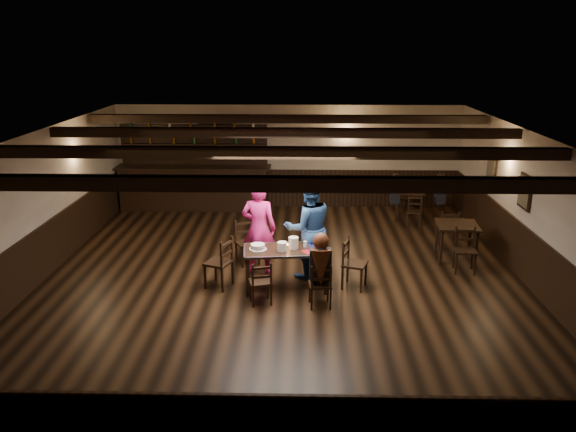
{
  "coord_description": "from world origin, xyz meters",
  "views": [
    {
      "loc": [
        0.32,
        -9.61,
        4.25
      ],
      "look_at": [
        0.09,
        0.2,
        1.2
      ],
      "focal_mm": 35.0,
      "sensor_mm": 36.0,
      "label": 1
    }
  ],
  "objects_px": {
    "chair_near_right": "(321,283)",
    "bar_counter": "(195,182)",
    "chair_near_left": "(261,280)",
    "dining_table": "(286,254)",
    "man_blue": "(309,228)",
    "woman_pink": "(259,228)",
    "cake": "(258,247)"
  },
  "relations": [
    {
      "from": "chair_near_right",
      "to": "bar_counter",
      "type": "xyz_separation_m",
      "value": [
        -3.14,
        5.82,
        0.27
      ]
    },
    {
      "from": "chair_near_left",
      "to": "chair_near_right",
      "type": "relative_size",
      "value": 0.99
    },
    {
      "from": "dining_table",
      "to": "chair_near_left",
      "type": "xyz_separation_m",
      "value": [
        -0.39,
        -0.67,
        -0.21
      ]
    },
    {
      "from": "man_blue",
      "to": "bar_counter",
      "type": "bearing_deg",
      "value": -71.22
    },
    {
      "from": "dining_table",
      "to": "man_blue",
      "type": "relative_size",
      "value": 0.81
    },
    {
      "from": "bar_counter",
      "to": "dining_table",
      "type": "bearing_deg",
      "value": -63.32
    },
    {
      "from": "woman_pink",
      "to": "cake",
      "type": "relative_size",
      "value": 5.78
    },
    {
      "from": "chair_near_right",
      "to": "man_blue",
      "type": "distance_m",
      "value": 1.42
    },
    {
      "from": "woman_pink",
      "to": "cake",
      "type": "distance_m",
      "value": 0.73
    },
    {
      "from": "cake",
      "to": "dining_table",
      "type": "bearing_deg",
      "value": 3.49
    },
    {
      "from": "cake",
      "to": "bar_counter",
      "type": "xyz_separation_m",
      "value": [
        -2.05,
        5.08,
        -0.07
      ]
    },
    {
      "from": "bar_counter",
      "to": "woman_pink",
      "type": "bearing_deg",
      "value": -65.16
    },
    {
      "from": "chair_near_right",
      "to": "woman_pink",
      "type": "relative_size",
      "value": 0.43
    },
    {
      "from": "chair_near_left",
      "to": "bar_counter",
      "type": "relative_size",
      "value": 0.19
    },
    {
      "from": "man_blue",
      "to": "cake",
      "type": "bearing_deg",
      "value": 18.38
    },
    {
      "from": "bar_counter",
      "to": "chair_near_right",
      "type": "bearing_deg",
      "value": -61.67
    },
    {
      "from": "woman_pink",
      "to": "man_blue",
      "type": "bearing_deg",
      "value": -179.16
    },
    {
      "from": "dining_table",
      "to": "chair_near_left",
      "type": "relative_size",
      "value": 2.01
    },
    {
      "from": "dining_table",
      "to": "bar_counter",
      "type": "height_order",
      "value": "bar_counter"
    },
    {
      "from": "cake",
      "to": "man_blue",
      "type": "bearing_deg",
      "value": 32.82
    },
    {
      "from": "dining_table",
      "to": "cake",
      "type": "xyz_separation_m",
      "value": [
        -0.49,
        -0.03,
        0.13
      ]
    },
    {
      "from": "cake",
      "to": "bar_counter",
      "type": "height_order",
      "value": "bar_counter"
    },
    {
      "from": "dining_table",
      "to": "cake",
      "type": "height_order",
      "value": "cake"
    },
    {
      "from": "chair_near_left",
      "to": "woman_pink",
      "type": "height_order",
      "value": "woman_pink"
    },
    {
      "from": "chair_near_left",
      "to": "chair_near_right",
      "type": "distance_m",
      "value": 1.0
    },
    {
      "from": "woman_pink",
      "to": "bar_counter",
      "type": "relative_size",
      "value": 0.45
    },
    {
      "from": "dining_table",
      "to": "man_blue",
      "type": "xyz_separation_m",
      "value": [
        0.41,
        0.55,
        0.29
      ]
    },
    {
      "from": "woman_pink",
      "to": "dining_table",
      "type": "bearing_deg",
      "value": 136.47
    },
    {
      "from": "dining_table",
      "to": "man_blue",
      "type": "distance_m",
      "value": 0.75
    },
    {
      "from": "dining_table",
      "to": "chair_near_left",
      "type": "distance_m",
      "value": 0.81
    },
    {
      "from": "chair_near_right",
      "to": "bar_counter",
      "type": "height_order",
      "value": "bar_counter"
    },
    {
      "from": "chair_near_right",
      "to": "dining_table",
      "type": "bearing_deg",
      "value": 127.96
    }
  ]
}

